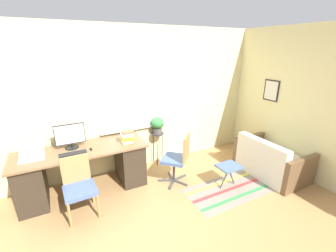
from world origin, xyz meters
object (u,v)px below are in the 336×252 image
object	(u,v)px
keyboard	(73,154)
office_chair_swivel	(178,158)
monitor	(70,136)
plant_stand	(158,137)
couch_loveseat	(270,162)
folding_stool	(229,168)
potted_plant	(157,124)
laptop	(31,154)
book_stack	(127,136)
mouse	(91,149)
desk_chair_wooden	(79,185)

from	to	relation	value
keyboard	office_chair_swivel	size ratio (longest dim) A/B	0.43
monitor	plant_stand	world-z (taller)	monitor
couch_loveseat	folding_stool	distance (m)	0.98
office_chair_swivel	folding_stool	bearing A→B (deg)	97.99
potted_plant	laptop	bearing A→B (deg)	-172.68
laptop	folding_stool	size ratio (longest dim) A/B	0.82
book_stack	potted_plant	bearing A→B (deg)	28.05
office_chair_swivel	folding_stool	xyz separation A→B (m)	(0.71, -0.52, -0.13)
monitor	mouse	xyz separation A→B (m)	(0.26, -0.22, -0.19)
laptop	mouse	bearing A→B (deg)	-9.11
monitor	plant_stand	size ratio (longest dim) A/B	0.67
couch_loveseat	office_chair_swivel	bearing A→B (deg)	71.09
monitor	potted_plant	world-z (taller)	monitor
folding_stool	laptop	bearing A→B (deg)	160.35
laptop	potted_plant	bearing A→B (deg)	7.32
desk_chair_wooden	folding_stool	distance (m)	2.41
desk_chair_wooden	plant_stand	xyz separation A→B (m)	(1.63, 0.82, 0.14)
couch_loveseat	mouse	bearing A→B (deg)	72.56
mouse	potted_plant	size ratio (longest dim) A/B	0.20
office_chair_swivel	couch_loveseat	world-z (taller)	office_chair_swivel
laptop	couch_loveseat	bearing A→B (deg)	-15.74
laptop	folding_stool	distance (m)	3.12
mouse	potted_plant	distance (m)	1.41
book_stack	folding_stool	world-z (taller)	book_stack
office_chair_swivel	folding_stool	distance (m)	0.89
office_chair_swivel	plant_stand	bearing A→B (deg)	-134.04
plant_stand	laptop	bearing A→B (deg)	-172.68
keyboard	monitor	bearing A→B (deg)	88.06
laptop	monitor	world-z (taller)	monitor
potted_plant	plant_stand	bearing A→B (deg)	45.00
monitor	potted_plant	size ratio (longest dim) A/B	1.36
couch_loveseat	potted_plant	size ratio (longest dim) A/B	3.71
desk_chair_wooden	folding_stool	xyz separation A→B (m)	(2.36, -0.49, -0.09)
keyboard	mouse	distance (m)	0.27
laptop	keyboard	world-z (taller)	laptop
keyboard	book_stack	bearing A→B (deg)	2.63
keyboard	potted_plant	bearing A→B (deg)	15.08
couch_loveseat	potted_plant	bearing A→B (deg)	51.28
monitor	desk_chair_wooden	distance (m)	0.83
folding_stool	office_chair_swivel	bearing A→B (deg)	143.78
monitor	book_stack	distance (m)	0.90
laptop	couch_loveseat	distance (m)	4.07
monitor	potted_plant	xyz separation A→B (m)	(1.61, 0.19, -0.11)
plant_stand	folding_stool	distance (m)	1.53
keyboard	folding_stool	world-z (taller)	keyboard
monitor	folding_stool	xyz separation A→B (m)	(2.35, -1.13, -0.62)
office_chair_swivel	plant_stand	size ratio (longest dim) A/B	1.35
keyboard	folding_stool	size ratio (longest dim) A/B	0.98
mouse	book_stack	bearing A→B (deg)	1.24
keyboard	office_chair_swivel	distance (m)	1.71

